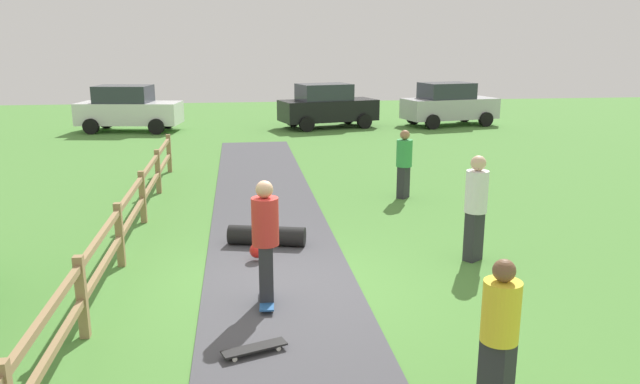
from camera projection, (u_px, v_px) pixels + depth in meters
ground_plane at (281, 287)px, 9.34m from camera, size 60.00×60.00×0.00m
asphalt_path at (281, 287)px, 9.34m from camera, size 2.40×28.00×0.02m
wooden_fence at (103, 254)px, 8.85m from camera, size 0.12×18.12×1.10m
skater_riding at (265, 237)px, 8.47m from camera, size 0.40×0.81×1.82m
skater_fallen at (266, 237)px, 11.13m from camera, size 1.47×1.29×0.36m
skateboard_loose at (254, 348)px, 7.31m from camera, size 0.82×0.46×0.08m
bystander_yellow at (500, 329)px, 6.05m from camera, size 0.52×0.52×1.63m
bystander_green at (404, 161)px, 14.52m from camera, size 0.54×0.54×1.66m
bystander_white at (476, 203)px, 10.28m from camera, size 0.53×0.53×1.84m
parked_car_black at (327, 106)px, 26.61m from camera, size 4.49×2.77×1.92m
parked_car_white at (128, 109)px, 25.53m from camera, size 4.41×2.49×1.92m
parked_car_silver at (449, 104)px, 27.33m from camera, size 4.46×2.63×1.92m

